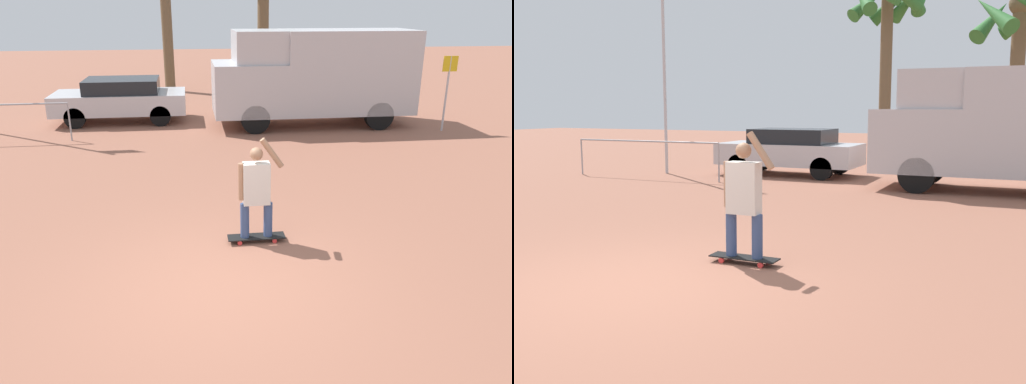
% 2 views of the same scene
% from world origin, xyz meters
% --- Properties ---
extents(ground_plane, '(80.00, 80.00, 0.00)m').
position_xyz_m(ground_plane, '(0.00, 0.00, 0.00)').
color(ground_plane, '#935B47').
extents(skateboard, '(0.92, 0.25, 0.09)m').
position_xyz_m(skateboard, '(0.68, 1.32, 0.07)').
color(skateboard, black).
rests_on(skateboard, ground_plane).
extents(person_skateboarder, '(0.70, 0.22, 1.61)m').
position_xyz_m(person_skateboarder, '(0.68, 1.32, 0.91)').
color(person_skateboarder, '#384C7A').
rests_on(person_skateboarder, skateboard).
extents(camper_van, '(6.10, 2.14, 2.88)m').
position_xyz_m(camper_van, '(3.62, 9.43, 1.58)').
color(camper_van, black).
rests_on(camper_van, ground_plane).
extents(parked_car_silver, '(4.17, 1.86, 1.38)m').
position_xyz_m(parked_car_silver, '(-2.47, 10.69, 0.74)').
color(parked_car_silver, black).
rests_on(parked_car_silver, ground_plane).
extents(street_sign, '(0.44, 0.06, 2.20)m').
position_xyz_m(street_sign, '(7.25, 8.10, 1.42)').
color(street_sign, '#B7B7BC').
rests_on(street_sign, ground_plane).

